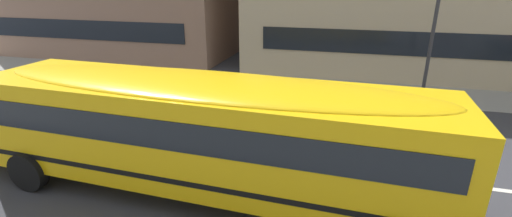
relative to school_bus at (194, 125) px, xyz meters
name	(u,v)px	position (x,y,z in m)	size (l,w,h in m)	color
ground_plane	(351,170)	(3.49, 1.80, -1.63)	(400.00, 400.00, 0.00)	#38383D
sidewalk_far	(354,90)	(3.49, 9.15, -1.62)	(120.00, 3.00, 0.01)	gray
lane_centreline	(351,170)	(3.49, 1.80, -1.62)	(110.00, 0.16, 0.01)	silver
school_bus	(194,125)	(0.00, 0.00, 0.00)	(12.30, 3.10, 2.74)	yellow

